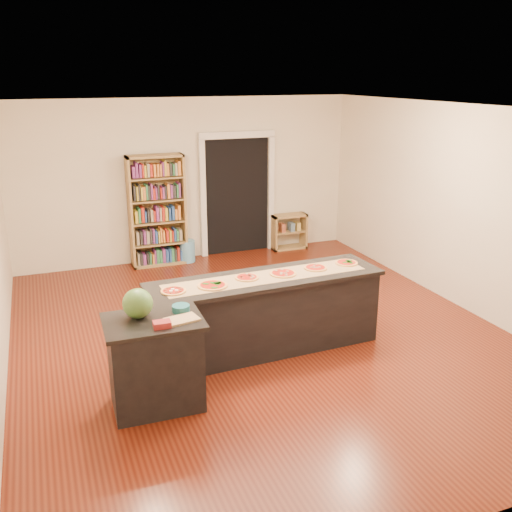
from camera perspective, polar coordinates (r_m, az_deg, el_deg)
name	(u,v)px	position (r m, az deg, el deg)	size (l,w,h in m)	color
room	(262,229)	(6.84, 0.61, 2.71)	(6.00, 7.00, 2.80)	beige
doorway	(237,188)	(10.35, -1.90, 6.81)	(1.40, 0.09, 2.21)	black
kitchen_island	(266,313)	(6.80, 0.97, -5.73)	(2.80, 0.76, 0.92)	black
side_counter	(155,363)	(5.78, -10.03, -10.46)	(0.94, 0.69, 0.93)	black
bookshelf	(157,211)	(9.85, -9.85, 4.46)	(0.95, 0.34, 1.90)	#A2844E
low_shelf	(289,232)	(10.76, 3.31, 2.46)	(0.66, 0.28, 0.66)	#A2844E
waste_bin	(187,251)	(10.10, -6.87, 0.50)	(0.26, 0.26, 0.39)	#5EA4D2
kraft_paper	(266,277)	(6.63, 1.01, -2.10)	(2.43, 0.44, 0.00)	#99734F
watermelon	(138,303)	(5.60, -11.75, -4.67)	(0.29, 0.29, 0.29)	#144214
cutting_board	(182,319)	(5.52, -7.42, -6.31)	(0.31, 0.21, 0.02)	tan
package_red	(162,324)	(5.40, -9.38, -6.75)	(0.16, 0.12, 0.06)	maroon
package_teal	(181,308)	(5.71, -7.52, -5.22)	(0.18, 0.18, 0.07)	#195966
pizza_a	(173,291)	(6.24, -8.26, -3.47)	(0.27, 0.27, 0.02)	tan
pizza_b	(213,285)	(6.36, -4.36, -2.94)	(0.32, 0.32, 0.02)	tan
pizza_c	(247,277)	(6.58, -0.93, -2.15)	(0.29, 0.29, 0.02)	tan
pizza_d	(283,273)	(6.72, 2.73, -1.73)	(0.30, 0.30, 0.02)	tan
pizza_e	(315,268)	(6.94, 5.96, -1.17)	(0.27, 0.27, 0.02)	tan
pizza_f	(346,263)	(7.17, 9.03, -0.67)	(0.29, 0.29, 0.02)	tan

